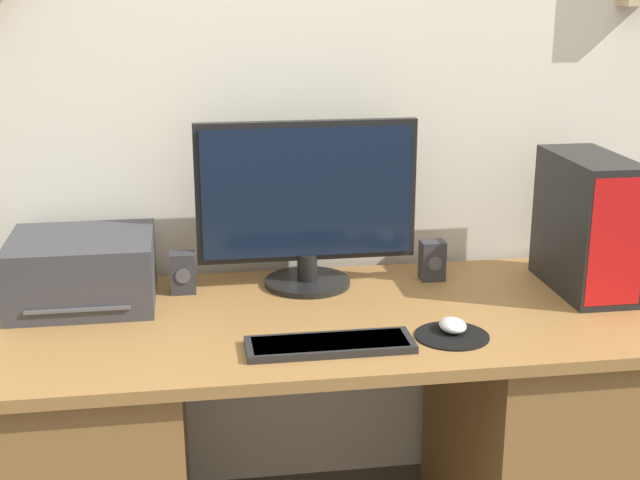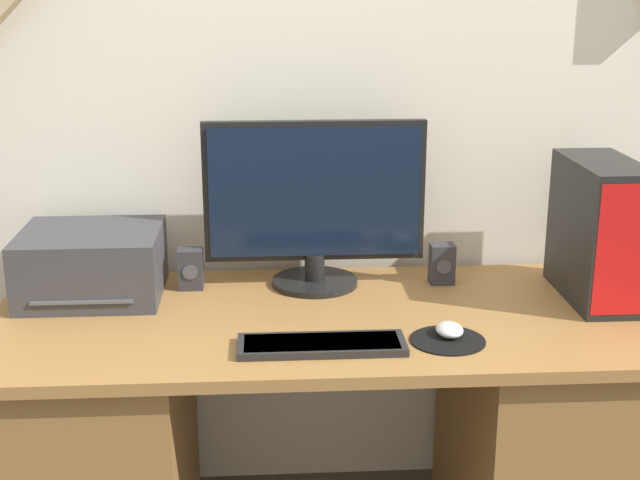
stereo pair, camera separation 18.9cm
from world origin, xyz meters
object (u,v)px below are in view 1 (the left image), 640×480
at_px(printer, 83,271).
at_px(keyboard, 330,344).
at_px(computer_tower, 587,224).
at_px(monitor, 307,201).
at_px(speaker_left, 183,273).
at_px(mouse, 453,325).
at_px(speaker_right, 432,260).

bearing_deg(printer, keyboard, -33.70).
bearing_deg(computer_tower, monitor, 168.41).
bearing_deg(speaker_left, monitor, 1.70).
bearing_deg(speaker_left, mouse, -31.09).
relative_size(mouse, speaker_right, 0.76).
height_order(computer_tower, printer, computer_tower).
relative_size(mouse, printer, 0.23).
relative_size(monitor, computer_tower, 1.62).
bearing_deg(mouse, computer_tower, 28.97).
xyz_separation_m(keyboard, printer, (-0.59, 0.39, 0.08)).
bearing_deg(speaker_left, keyboard, -52.66).
height_order(keyboard, speaker_right, speaker_right).
xyz_separation_m(monitor, keyboard, (-0.01, -0.44, -0.23)).
bearing_deg(mouse, monitor, 127.04).
distance_m(mouse, printer, 0.96).
bearing_deg(speaker_right, computer_tower, -20.26).
xyz_separation_m(mouse, speaker_left, (-0.64, 0.39, 0.04)).
xyz_separation_m(monitor, computer_tower, (0.74, -0.15, -0.05)).
height_order(mouse, computer_tower, computer_tower).
relative_size(keyboard, speaker_left, 3.47).
relative_size(monitor, speaker_right, 5.36).
height_order(printer, speaker_left, printer).
relative_size(keyboard, speaker_right, 3.47).
xyz_separation_m(keyboard, speaker_right, (0.36, 0.43, 0.05)).
distance_m(printer, speaker_right, 0.96).
height_order(monitor, computer_tower, monitor).
distance_m(keyboard, speaker_left, 0.55).
bearing_deg(monitor, mouse, -52.96).
relative_size(keyboard, printer, 1.06).
distance_m(keyboard, speaker_right, 0.57).
relative_size(speaker_left, speaker_right, 1.00).
bearing_deg(printer, mouse, -20.99).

